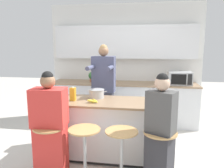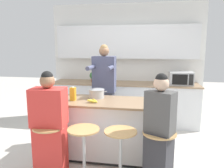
{
  "view_description": "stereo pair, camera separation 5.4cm",
  "coord_description": "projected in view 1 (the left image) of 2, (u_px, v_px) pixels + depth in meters",
  "views": [
    {
      "loc": [
        0.52,
        -3.21,
        1.72
      ],
      "look_at": [
        0.0,
        0.07,
        1.15
      ],
      "focal_mm": 35.0,
      "sensor_mm": 36.0,
      "label": 1
    },
    {
      "loc": [
        0.58,
        -3.2,
        1.72
      ],
      "look_at": [
        0.0,
        0.07,
        1.15
      ],
      "focal_mm": 35.0,
      "sensor_mm": 36.0,
      "label": 2
    }
  ],
  "objects": [
    {
      "name": "potted_plant",
      "position": [
        92.0,
        76.0,
        4.99
      ],
      "size": [
        0.18,
        0.18,
        0.24
      ],
      "color": "#A86042",
      "rests_on": "back_counter"
    },
    {
      "name": "wall_back",
      "position": [
        124.0,
        54.0,
        5.11
      ],
      "size": [
        3.53,
        0.22,
        2.7
      ],
      "color": "silver",
      "rests_on": "ground_plane"
    },
    {
      "name": "bar_stool_rightmost",
      "position": [
        160.0,
        154.0,
        2.71
      ],
      "size": [
        0.41,
        0.41,
        0.7
      ],
      "color": "tan",
      "rests_on": "ground_plane"
    },
    {
      "name": "back_counter",
      "position": [
        123.0,
        103.0,
        4.98
      ],
      "size": [
        3.27,
        0.67,
        0.92
      ],
      "color": "silver",
      "rests_on": "ground_plane"
    },
    {
      "name": "cooking_pot",
      "position": [
        97.0,
        94.0,
        3.53
      ],
      "size": [
        0.34,
        0.25,
        0.14
      ],
      "color": "#B7BABC",
      "rests_on": "kitchen_island"
    },
    {
      "name": "bar_stool_center_left",
      "position": [
        85.0,
        150.0,
        2.81
      ],
      "size": [
        0.41,
        0.41,
        0.7
      ],
      "color": "tan",
      "rests_on": "ground_plane"
    },
    {
      "name": "bar_stool_center_right",
      "position": [
        121.0,
        152.0,
        2.75
      ],
      "size": [
        0.41,
        0.41,
        0.7
      ],
      "color": "tan",
      "rests_on": "ground_plane"
    },
    {
      "name": "fruit_bowl",
      "position": [
        61.0,
        100.0,
        3.26
      ],
      "size": [
        0.19,
        0.19,
        0.06
      ],
      "color": "#B7BABC",
      "rests_on": "kitchen_island"
    },
    {
      "name": "juice_carton",
      "position": [
        73.0,
        94.0,
        3.35
      ],
      "size": [
        0.08,
        0.08,
        0.22
      ],
      "color": "gold",
      "rests_on": "kitchen_island"
    },
    {
      "name": "banana_bunch",
      "position": [
        93.0,
        101.0,
        3.23
      ],
      "size": [
        0.19,
        0.13,
        0.06
      ],
      "color": "yellow",
      "rests_on": "kitchen_island"
    },
    {
      "name": "person_wrapped_blanket",
      "position": [
        50.0,
        127.0,
        2.88
      ],
      "size": [
        0.46,
        0.32,
        1.42
      ],
      "rotation": [
        0.0,
        0.0,
        0.07
      ],
      "color": "red",
      "rests_on": "ground_plane"
    },
    {
      "name": "ground_plane",
      "position": [
        111.0,
        155.0,
        3.5
      ],
      "size": [
        16.0,
        16.0,
        0.0
      ],
      "primitive_type": "plane",
      "color": "beige"
    },
    {
      "name": "coffee_cup_near",
      "position": [
        155.0,
        102.0,
        3.09
      ],
      "size": [
        0.1,
        0.07,
        0.1
      ],
      "color": "orange",
      "rests_on": "kitchen_island"
    },
    {
      "name": "person_seated_near",
      "position": [
        160.0,
        135.0,
        2.66
      ],
      "size": [
        0.4,
        0.37,
        1.42
      ],
      "rotation": [
        0.0,
        0.0,
        -0.47
      ],
      "color": "#333338",
      "rests_on": "ground_plane"
    },
    {
      "name": "bar_stool_leftmost",
      "position": [
        50.0,
        148.0,
        2.88
      ],
      "size": [
        0.41,
        0.41,
        0.7
      ],
      "color": "tan",
      "rests_on": "ground_plane"
    },
    {
      "name": "person_cooking",
      "position": [
        104.0,
        94.0,
        3.98
      ],
      "size": [
        0.42,
        0.58,
        1.76
      ],
      "rotation": [
        0.0,
        0.0,
        -0.02
      ],
      "color": "#383842",
      "rests_on": "ground_plane"
    },
    {
      "name": "microwave",
      "position": [
        180.0,
        78.0,
        4.65
      ],
      "size": [
        0.49,
        0.37,
        0.28
      ],
      "color": "#B2B5B7",
      "rests_on": "back_counter"
    },
    {
      "name": "kitchen_island",
      "position": [
        111.0,
        128.0,
        3.42
      ],
      "size": [
        1.78,
        0.74,
        0.9
      ],
      "color": "black",
      "rests_on": "ground_plane"
    }
  ]
}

